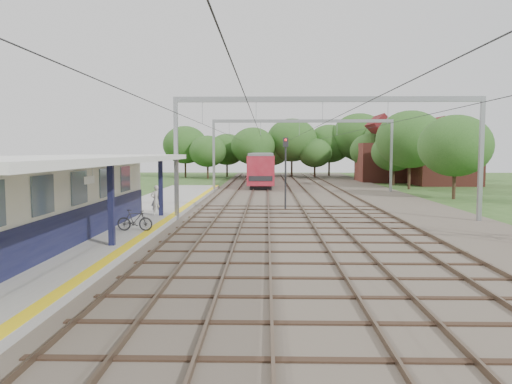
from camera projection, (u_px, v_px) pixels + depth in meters
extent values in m
plane|color=#2D4C1E|center=(263.00, 301.00, 13.26)|extent=(160.00, 160.00, 0.00)
cube|color=#473D33|center=(312.00, 197.00, 43.06)|extent=(18.00, 90.00, 0.10)
cube|color=gray|center=(128.00, 221.00, 27.36)|extent=(5.00, 52.00, 0.35)
cube|color=yellow|center=(169.00, 218.00, 27.29)|extent=(0.45, 52.00, 0.01)
cube|color=beige|center=(46.00, 199.00, 20.26)|extent=(3.20, 18.00, 3.40)
cube|color=#101233|center=(86.00, 223.00, 20.31)|extent=(0.06, 18.00, 1.40)
cube|color=slate|center=(85.00, 187.00, 20.18)|extent=(0.05, 16.00, 1.30)
cube|color=#101233|center=(111.00, 204.00, 19.21)|extent=(0.22, 0.22, 3.20)
cube|color=#101233|center=(161.00, 187.00, 28.17)|extent=(0.22, 0.22, 3.20)
cube|color=silver|center=(61.00, 159.00, 19.11)|extent=(6.40, 20.00, 0.24)
cube|color=white|center=(89.00, 180.00, 17.13)|extent=(0.06, 0.85, 0.26)
cube|color=brown|center=(217.00, 195.00, 43.23)|extent=(0.07, 88.00, 0.15)
cube|color=brown|center=(233.00, 195.00, 43.20)|extent=(0.07, 88.00, 0.15)
cube|color=brown|center=(251.00, 195.00, 43.17)|extent=(0.07, 88.00, 0.15)
cube|color=brown|center=(268.00, 195.00, 43.13)|extent=(0.07, 88.00, 0.15)
cube|color=brown|center=(294.00, 195.00, 43.09)|extent=(0.07, 88.00, 0.15)
cube|color=brown|center=(311.00, 195.00, 43.06)|extent=(0.07, 88.00, 0.15)
cube|color=brown|center=(336.00, 195.00, 43.01)|extent=(0.07, 88.00, 0.15)
cube|color=brown|center=(353.00, 195.00, 42.98)|extent=(0.07, 88.00, 0.15)
cube|color=gray|center=(176.00, 160.00, 28.03)|extent=(0.22, 0.22, 7.00)
cube|color=gray|center=(481.00, 160.00, 27.66)|extent=(0.22, 0.22, 7.00)
cube|color=gray|center=(328.00, 99.00, 27.57)|extent=(17.00, 0.20, 0.30)
cube|color=gray|center=(214.00, 156.00, 47.96)|extent=(0.22, 0.22, 7.00)
cube|color=gray|center=(391.00, 156.00, 47.59)|extent=(0.22, 0.22, 7.00)
cube|color=gray|center=(302.00, 121.00, 47.50)|extent=(17.00, 0.20, 0.30)
cylinder|color=black|center=(225.00, 133.00, 42.78)|extent=(0.02, 88.00, 0.02)
cylinder|color=black|center=(260.00, 133.00, 42.71)|extent=(0.02, 88.00, 0.02)
cylinder|color=black|center=(303.00, 133.00, 42.63)|extent=(0.02, 88.00, 0.02)
cylinder|color=black|center=(345.00, 133.00, 42.56)|extent=(0.02, 88.00, 0.02)
cylinder|color=#382619|center=(199.00, 168.00, 74.14)|extent=(0.28, 0.28, 2.88)
ellipsoid|color=#1D4318|center=(199.00, 145.00, 73.85)|extent=(6.72, 6.72, 5.76)
cylinder|color=#382619|center=(240.00, 169.00, 76.02)|extent=(0.28, 0.28, 2.52)
ellipsoid|color=#1D4318|center=(240.00, 149.00, 75.77)|extent=(5.88, 5.88, 5.04)
cylinder|color=#382619|center=(280.00, 167.00, 72.87)|extent=(0.28, 0.28, 3.24)
ellipsoid|color=#1D4318|center=(280.00, 140.00, 72.55)|extent=(7.56, 7.56, 6.48)
cylinder|color=#382619|center=(319.00, 169.00, 74.76)|extent=(0.28, 0.28, 2.70)
ellipsoid|color=#1D4318|center=(320.00, 147.00, 74.49)|extent=(6.30, 6.30, 5.40)
cylinder|color=#382619|center=(408.00, 178.00, 50.71)|extent=(0.28, 0.28, 2.52)
ellipsoid|color=#1D4318|center=(409.00, 148.00, 50.46)|extent=(5.88, 5.88, 5.04)
cylinder|color=#382619|center=(378.00, 170.00, 66.63)|extent=(0.28, 0.28, 2.88)
ellipsoid|color=#1D4318|center=(379.00, 144.00, 66.34)|extent=(6.72, 6.72, 5.76)
cube|color=brown|center=(445.00, 166.00, 58.46)|extent=(7.00, 6.00, 4.50)
cube|color=maroon|center=(446.00, 139.00, 58.20)|extent=(4.99, 6.12, 4.99)
cube|color=brown|center=(389.00, 163.00, 64.53)|extent=(8.00, 6.00, 5.00)
cube|color=maroon|center=(390.00, 136.00, 64.25)|extent=(5.52, 6.12, 5.52)
imported|color=beige|center=(156.00, 200.00, 28.24)|extent=(0.71, 0.56, 1.72)
imported|color=black|center=(135.00, 220.00, 22.73)|extent=(1.65, 0.53, 0.98)
cube|color=black|center=(262.00, 183.00, 57.49)|extent=(2.20, 15.67, 0.44)
cube|color=maroon|center=(262.00, 168.00, 57.35)|extent=(2.74, 17.04, 2.96)
cube|color=black|center=(262.00, 166.00, 57.32)|extent=(2.78, 15.67, 0.85)
cube|color=slate|center=(262.00, 154.00, 57.22)|extent=(2.53, 17.04, 0.28)
cube|color=black|center=(263.00, 175.00, 75.06)|extent=(2.20, 15.67, 0.44)
cube|color=maroon|center=(263.00, 164.00, 74.92)|extent=(2.74, 17.04, 2.96)
cube|color=black|center=(263.00, 162.00, 74.90)|extent=(2.78, 15.67, 0.85)
cube|color=slate|center=(263.00, 153.00, 74.79)|extent=(2.53, 17.04, 0.28)
cylinder|color=black|center=(285.00, 177.00, 33.19)|extent=(0.13, 0.13, 4.47)
cube|color=black|center=(286.00, 142.00, 33.00)|extent=(0.35, 0.23, 0.62)
sphere|color=red|center=(286.00, 140.00, 32.89)|extent=(0.16, 0.16, 0.16)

